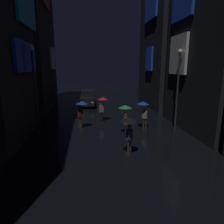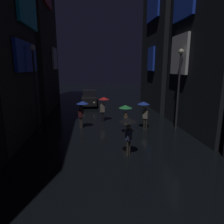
{
  "view_description": "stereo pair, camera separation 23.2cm",
  "coord_description": "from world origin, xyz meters",
  "px_view_note": "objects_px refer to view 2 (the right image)",
  "views": [
    {
      "loc": [
        -1.52,
        -0.71,
        4.62
      ],
      "look_at": [
        0.0,
        11.47,
        1.83
      ],
      "focal_mm": 32.0,
      "sensor_mm": 36.0,
      "label": 1
    },
    {
      "loc": [
        -1.29,
        -0.74,
        4.62
      ],
      "look_at": [
        0.0,
        11.47,
        1.83
      ],
      "focal_mm": 32.0,
      "sensor_mm": 36.0,
      "label": 2
    }
  ],
  "objects_px": {
    "pedestrian_near_crossing_black": "(128,126)",
    "pedestrian_midstreet_centre_green": "(126,112)",
    "pedestrian_foreground_left_red": "(103,102)",
    "pedestrian_foreground_right_blue": "(144,108)",
    "streetlamp_right_far": "(179,81)",
    "car_distant": "(90,98)",
    "pedestrian_midstreet_left_blue": "(82,107)",
    "streetlamp_left_far": "(35,81)"
  },
  "relations": [
    {
      "from": "car_distant",
      "to": "streetlamp_right_far",
      "type": "xyz_separation_m",
      "value": [
        6.48,
        -10.07,
        2.7
      ]
    },
    {
      "from": "pedestrian_midstreet_centre_green",
      "to": "streetlamp_left_far",
      "type": "relative_size",
      "value": 0.35
    },
    {
      "from": "pedestrian_near_crossing_black",
      "to": "streetlamp_right_far",
      "type": "height_order",
      "value": "streetlamp_right_far"
    },
    {
      "from": "pedestrian_foreground_left_red",
      "to": "pedestrian_midstreet_left_blue",
      "type": "bearing_deg",
      "value": -133.7
    },
    {
      "from": "pedestrian_near_crossing_black",
      "to": "pedestrian_foreground_right_blue",
      "type": "bearing_deg",
      "value": 65.48
    },
    {
      "from": "pedestrian_near_crossing_black",
      "to": "pedestrian_midstreet_left_blue",
      "type": "relative_size",
      "value": 1.0
    },
    {
      "from": "pedestrian_midstreet_centre_green",
      "to": "pedestrian_foreground_right_blue",
      "type": "bearing_deg",
      "value": 37.76
    },
    {
      "from": "pedestrian_foreground_left_red",
      "to": "streetlamp_left_far",
      "type": "height_order",
      "value": "streetlamp_left_far"
    },
    {
      "from": "car_distant",
      "to": "streetlamp_right_far",
      "type": "relative_size",
      "value": 0.72
    },
    {
      "from": "pedestrian_foreground_left_red",
      "to": "streetlamp_right_far",
      "type": "distance_m",
      "value": 6.3
    },
    {
      "from": "pedestrian_near_crossing_black",
      "to": "pedestrian_foreground_right_blue",
      "type": "relative_size",
      "value": 1.0
    },
    {
      "from": "pedestrian_midstreet_left_blue",
      "to": "pedestrian_foreground_left_red",
      "type": "distance_m",
      "value": 2.5
    },
    {
      "from": "pedestrian_foreground_left_red",
      "to": "car_distant",
      "type": "height_order",
      "value": "pedestrian_foreground_left_red"
    },
    {
      "from": "pedestrian_near_crossing_black",
      "to": "streetlamp_left_far",
      "type": "relative_size",
      "value": 0.35
    },
    {
      "from": "car_distant",
      "to": "streetlamp_left_far",
      "type": "xyz_separation_m",
      "value": [
        -3.52,
        -9.97,
        2.79
      ]
    },
    {
      "from": "pedestrian_near_crossing_black",
      "to": "pedestrian_midstreet_centre_green",
      "type": "distance_m",
      "value": 3.24
    },
    {
      "from": "pedestrian_midstreet_centre_green",
      "to": "pedestrian_foreground_left_red",
      "type": "bearing_deg",
      "value": 108.28
    },
    {
      "from": "streetlamp_left_far",
      "to": "car_distant",
      "type": "bearing_deg",
      "value": 70.56
    },
    {
      "from": "pedestrian_foreground_left_red",
      "to": "streetlamp_right_far",
      "type": "xyz_separation_m",
      "value": [
        5.27,
        -2.84,
        1.95
      ]
    },
    {
      "from": "pedestrian_midstreet_left_blue",
      "to": "streetlamp_right_far",
      "type": "xyz_separation_m",
      "value": [
        7.0,
        -1.03,
        1.95
      ]
    },
    {
      "from": "car_distant",
      "to": "pedestrian_foreground_right_blue",
      "type": "bearing_deg",
      "value": -67.29
    },
    {
      "from": "pedestrian_midstreet_left_blue",
      "to": "streetlamp_left_far",
      "type": "bearing_deg",
      "value": -162.76
    },
    {
      "from": "pedestrian_foreground_left_red",
      "to": "car_distant",
      "type": "bearing_deg",
      "value": 99.56
    },
    {
      "from": "streetlamp_right_far",
      "to": "pedestrian_foreground_left_red",
      "type": "bearing_deg",
      "value": 151.64
    },
    {
      "from": "pedestrian_foreground_left_red",
      "to": "streetlamp_right_far",
      "type": "height_order",
      "value": "streetlamp_right_far"
    },
    {
      "from": "pedestrian_midstreet_centre_green",
      "to": "streetlamp_right_far",
      "type": "bearing_deg",
      "value": 13.23
    },
    {
      "from": "pedestrian_foreground_left_red",
      "to": "pedestrian_midstreet_centre_green",
      "type": "relative_size",
      "value": 1.0
    },
    {
      "from": "pedestrian_foreground_left_red",
      "to": "pedestrian_foreground_right_blue",
      "type": "height_order",
      "value": "same"
    },
    {
      "from": "pedestrian_midstreet_centre_green",
      "to": "streetlamp_left_far",
      "type": "distance_m",
      "value": 6.41
    },
    {
      "from": "pedestrian_midstreet_left_blue",
      "to": "streetlamp_left_far",
      "type": "distance_m",
      "value": 3.75
    },
    {
      "from": "pedestrian_midstreet_centre_green",
      "to": "streetlamp_right_far",
      "type": "distance_m",
      "value": 4.56
    },
    {
      "from": "pedestrian_foreground_right_blue",
      "to": "pedestrian_foreground_left_red",
      "type": "bearing_deg",
      "value": 138.53
    },
    {
      "from": "pedestrian_foreground_left_red",
      "to": "car_distant",
      "type": "xyz_separation_m",
      "value": [
        -1.22,
        7.22,
        -0.74
      ]
    },
    {
      "from": "car_distant",
      "to": "streetlamp_left_far",
      "type": "relative_size",
      "value": 0.69
    },
    {
      "from": "pedestrian_foreground_right_blue",
      "to": "car_distant",
      "type": "distance_m",
      "value": 10.6
    },
    {
      "from": "pedestrian_midstreet_centre_green",
      "to": "streetlamp_left_far",
      "type": "xyz_separation_m",
      "value": [
        -5.99,
        1.04,
        2.05
      ]
    },
    {
      "from": "pedestrian_foreground_left_red",
      "to": "pedestrian_foreground_right_blue",
      "type": "relative_size",
      "value": 1.0
    },
    {
      "from": "pedestrian_foreground_left_red",
      "to": "pedestrian_foreground_right_blue",
      "type": "bearing_deg",
      "value": -41.47
    },
    {
      "from": "pedestrian_midstreet_left_blue",
      "to": "streetlamp_left_far",
      "type": "relative_size",
      "value": 0.35
    },
    {
      "from": "car_distant",
      "to": "streetlamp_right_far",
      "type": "bearing_deg",
      "value": -57.22
    },
    {
      "from": "pedestrian_midstreet_left_blue",
      "to": "pedestrian_foreground_right_blue",
      "type": "bearing_deg",
      "value": -8.95
    },
    {
      "from": "streetlamp_left_far",
      "to": "pedestrian_foreground_right_blue",
      "type": "bearing_deg",
      "value": 1.57
    }
  ]
}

